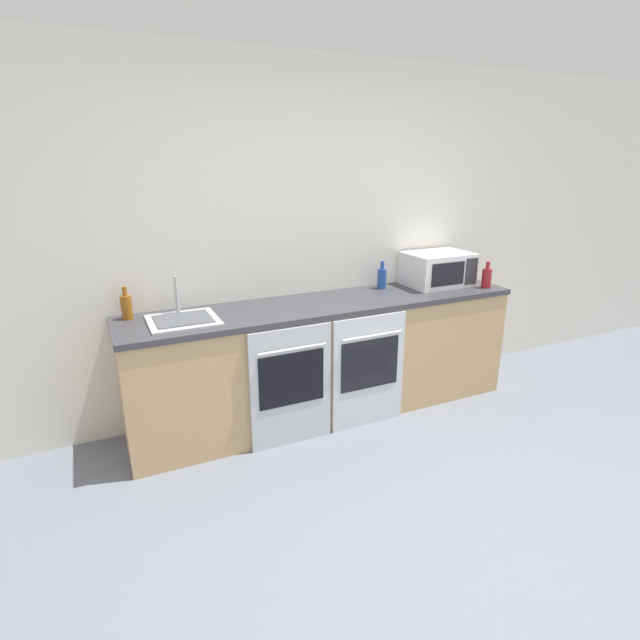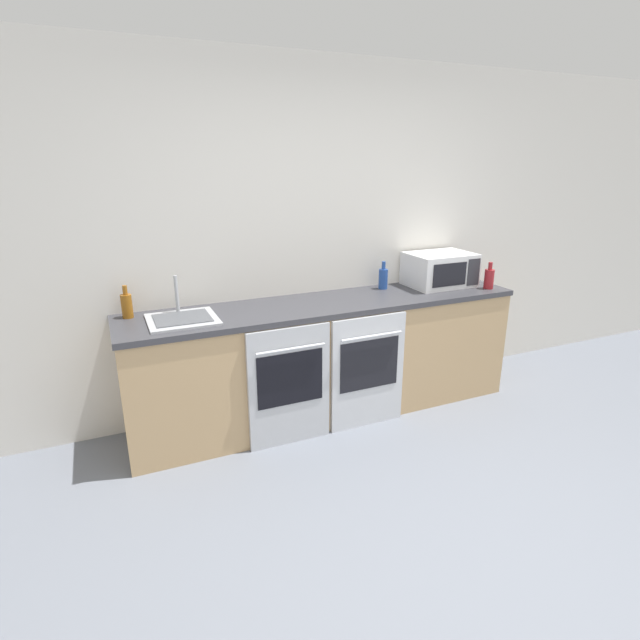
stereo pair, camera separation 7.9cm
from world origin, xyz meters
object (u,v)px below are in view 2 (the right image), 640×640
object	(u,v)px
sink	(182,318)
microwave	(440,269)
bottle_red	(489,278)
bottle_amber	(127,305)
bottle_blue	(383,278)
oven_left	(290,386)
oven_right	(368,371)

from	to	relation	value
sink	microwave	bearing A→B (deg)	2.54
bottle_red	bottle_amber	distance (m)	2.74
bottle_blue	bottle_amber	bearing A→B (deg)	179.48
bottle_amber	sink	bearing A→B (deg)	-32.80
oven_left	oven_right	bearing A→B (deg)	0.00
microwave	bottle_amber	distance (m)	2.41
microwave	bottle_blue	world-z (taller)	microwave
oven_right	sink	xyz separation A→B (m)	(-1.23, 0.29, 0.48)
oven_left	bottle_blue	size ratio (longest dim) A/B	3.82
oven_left	bottle_amber	world-z (taller)	bottle_amber
bottle_red	bottle_blue	distance (m)	0.85
oven_right	bottle_amber	size ratio (longest dim) A/B	3.89
microwave	bottle_red	bearing A→B (deg)	-38.94
microwave	bottle_blue	distance (m)	0.49
sink	bottle_amber	bearing A→B (deg)	147.20
bottle_blue	sink	bearing A→B (deg)	-173.42
oven_right	microwave	bearing A→B (deg)	24.10
oven_right	bottle_blue	world-z (taller)	bottle_blue
oven_left	bottle_amber	size ratio (longest dim) A/B	3.89
oven_left	oven_right	size ratio (longest dim) A/B	1.00
oven_right	bottle_blue	size ratio (longest dim) A/B	3.82
oven_left	sink	xyz separation A→B (m)	(-0.62, 0.29, 0.48)
oven_left	bottle_blue	xyz separation A→B (m)	(0.99, 0.48, 0.55)
microwave	bottle_red	distance (m)	0.39
bottle_amber	bottle_blue	bearing A→B (deg)	-0.52
oven_right	microwave	world-z (taller)	microwave
oven_left	bottle_blue	bearing A→B (deg)	25.85
bottle_amber	oven_right	bearing A→B (deg)	-17.86
bottle_red	sink	world-z (taller)	sink
oven_left	oven_right	xyz separation A→B (m)	(0.60, 0.00, 0.00)
bottle_blue	sink	xyz separation A→B (m)	(-1.62, -0.19, -0.07)
bottle_red	bottle_amber	bearing A→B (deg)	172.50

